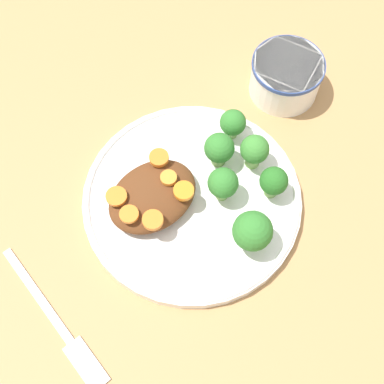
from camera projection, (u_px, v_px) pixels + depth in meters
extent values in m
plane|color=tan|center=(192.00, 202.00, 0.68)|extent=(4.00, 4.00, 0.00)
cylinder|color=white|center=(192.00, 200.00, 0.67)|extent=(0.27, 0.27, 0.02)
torus|color=white|center=(192.00, 197.00, 0.67)|extent=(0.27, 0.27, 0.01)
cylinder|color=white|center=(286.00, 77.00, 0.73)|extent=(0.10, 0.10, 0.06)
cylinder|color=#2D478C|center=(289.00, 65.00, 0.71)|extent=(0.10, 0.10, 0.01)
cylinder|color=white|center=(288.00, 68.00, 0.72)|extent=(0.08, 0.08, 0.01)
ellipsoid|color=#5B3319|center=(152.00, 196.00, 0.65)|extent=(0.12, 0.09, 0.03)
cylinder|color=#7FA85B|center=(250.00, 239.00, 0.63)|extent=(0.02, 0.02, 0.02)
sphere|color=#337A2D|center=(253.00, 231.00, 0.61)|extent=(0.05, 0.05, 0.05)
cylinder|color=#759E51|center=(222.00, 191.00, 0.66)|extent=(0.02, 0.02, 0.02)
sphere|color=#337A2D|center=(223.00, 183.00, 0.64)|extent=(0.04, 0.04, 0.04)
cylinder|color=#759E51|center=(253.00, 158.00, 0.68)|extent=(0.02, 0.02, 0.02)
sphere|color=#3D8433|center=(255.00, 149.00, 0.66)|extent=(0.04, 0.04, 0.04)
cylinder|color=#7FA85B|center=(232.00, 131.00, 0.70)|extent=(0.01, 0.01, 0.02)
sphere|color=#337A2D|center=(233.00, 122.00, 0.68)|extent=(0.03, 0.03, 0.03)
cylinder|color=#759E51|center=(272.00, 188.00, 0.66)|extent=(0.02, 0.02, 0.02)
sphere|color=#286B23|center=(274.00, 181.00, 0.64)|extent=(0.04, 0.04, 0.04)
cylinder|color=#759E51|center=(219.00, 157.00, 0.68)|extent=(0.02, 0.02, 0.02)
sphere|color=#337A2D|center=(219.00, 148.00, 0.66)|extent=(0.04, 0.04, 0.04)
cylinder|color=orange|center=(186.00, 194.00, 0.63)|extent=(0.02, 0.02, 0.01)
cylinder|color=orange|center=(116.00, 196.00, 0.63)|extent=(0.03, 0.03, 0.00)
cylinder|color=orange|center=(169.00, 178.00, 0.64)|extent=(0.02, 0.02, 0.01)
cylinder|color=orange|center=(129.00, 214.00, 0.62)|extent=(0.02, 0.02, 0.00)
cylinder|color=orange|center=(159.00, 158.00, 0.65)|extent=(0.02, 0.02, 0.01)
cylinder|color=orange|center=(153.00, 220.00, 0.62)|extent=(0.02, 0.02, 0.01)
cube|color=silver|center=(37.00, 294.00, 0.63)|extent=(0.01, 0.14, 0.01)
cube|color=silver|center=(86.00, 364.00, 0.59)|extent=(0.02, 0.06, 0.01)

